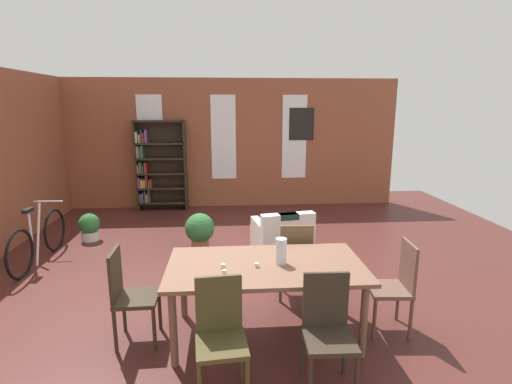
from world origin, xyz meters
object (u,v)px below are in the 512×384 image
at_px(dining_chair_head_left, 129,293).
at_px(bicycle_second, 39,240).
at_px(dining_chair_near_left, 220,333).
at_px(bookshelf_tall, 158,166).
at_px(dining_table, 266,271).
at_px(dining_chair_near_right, 328,328).
at_px(potted_plant_by_shelf, 89,227).
at_px(vase_on_table, 281,251).
at_px(dining_chair_head_right, 396,284).
at_px(armchair_white, 282,238).
at_px(dining_chair_far_right, 295,258).
at_px(potted_plant_corner, 200,230).

relative_size(dining_chair_head_left, bicycle_second, 0.55).
distance_m(dining_chair_near_left, bookshelf_tall, 6.00).
distance_m(dining_table, bookshelf_tall, 5.40).
relative_size(dining_table, bicycle_second, 1.11).
distance_m(dining_table, bicycle_second, 3.82).
bearing_deg(dining_chair_near_left, dining_chair_near_right, 0.02).
distance_m(dining_chair_head_left, potted_plant_by_shelf, 3.38).
bearing_deg(bookshelf_tall, vase_on_table, -68.11).
xyz_separation_m(dining_chair_near_right, dining_chair_head_right, (0.90, 0.74, 0.00)).
xyz_separation_m(armchair_white, potted_plant_by_shelf, (-3.21, 0.95, -0.03)).
bearing_deg(dining_chair_far_right, bookshelf_tall, 118.19).
bearing_deg(dining_chair_head_left, dining_chair_near_right, -22.88).
bearing_deg(dining_chair_near_right, dining_chair_head_right, 39.54).
xyz_separation_m(bookshelf_tall, potted_plant_by_shelf, (-0.86, -1.99, -0.74)).
height_order(vase_on_table, bicycle_second, vase_on_table).
relative_size(dining_chair_near_right, bicycle_second, 0.55).
relative_size(dining_table, potted_plant_by_shelf, 4.08).
bearing_deg(dining_chair_near_left, bookshelf_tall, 103.96).
bearing_deg(dining_chair_head_right, potted_plant_by_shelf, 143.06).
distance_m(dining_chair_head_right, bookshelf_tall, 6.01).
xyz_separation_m(dining_chair_head_right, potted_plant_by_shelf, (-4.08, 3.07, -0.27)).
relative_size(dining_chair_near_right, armchair_white, 1.02).
bearing_deg(dining_chair_near_left, vase_on_table, 51.78).
bearing_deg(dining_chair_near_left, dining_chair_far_right, 59.91).
bearing_deg(potted_plant_corner, bicycle_second, -172.42).
xyz_separation_m(vase_on_table, potted_plant_corner, (-0.96, 2.44, -0.56)).
xyz_separation_m(bicycle_second, potted_plant_by_shelf, (0.41, 0.93, -0.10)).
height_order(potted_plant_by_shelf, potted_plant_corner, potted_plant_corner).
distance_m(dining_table, dining_chair_head_left, 1.34).
bearing_deg(dining_chair_head_left, dining_table, 0.07).
bearing_deg(bicycle_second, bookshelf_tall, 66.48).
height_order(dining_table, dining_chair_near_left, dining_chair_near_left).
relative_size(dining_table, dining_chair_head_right, 2.02).
xyz_separation_m(dining_chair_head_left, potted_plant_by_shelf, (-1.41, 3.06, -0.27)).
relative_size(dining_chair_near_left, dining_chair_head_right, 1.00).
relative_size(bookshelf_tall, bicycle_second, 1.14).
xyz_separation_m(dining_chair_head_left, dining_chair_near_left, (0.89, -0.75, 0.00)).
distance_m(dining_chair_near_right, dining_chair_far_right, 1.49).
xyz_separation_m(dining_table, armchair_white, (0.47, 2.11, -0.41)).
xyz_separation_m(dining_chair_near_right, potted_plant_corner, (-1.25, 3.18, -0.17)).
xyz_separation_m(vase_on_table, dining_chair_far_right, (0.28, 0.75, -0.38)).
xyz_separation_m(dining_chair_far_right, dining_chair_head_right, (0.90, -0.75, 0.00)).
distance_m(dining_chair_far_right, bookshelf_tall, 4.91).
bearing_deg(bookshelf_tall, dining_chair_near_left, -76.04).
distance_m(dining_chair_near_right, dining_chair_head_right, 1.16).
distance_m(dining_chair_head_left, bookshelf_tall, 5.11).
distance_m(vase_on_table, potted_plant_corner, 2.68).
bearing_deg(dining_chair_head_left, dining_chair_near_left, -39.83).
relative_size(bookshelf_tall, potted_plant_corner, 3.25).
bearing_deg(dining_chair_far_right, armchair_white, 88.41).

